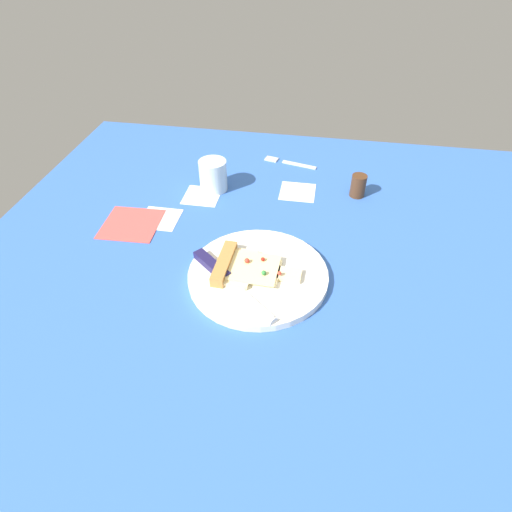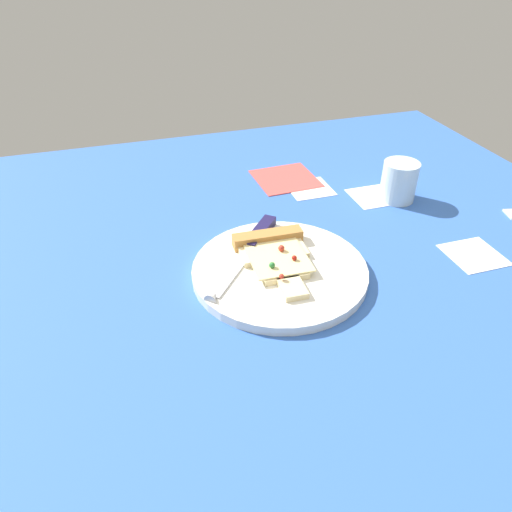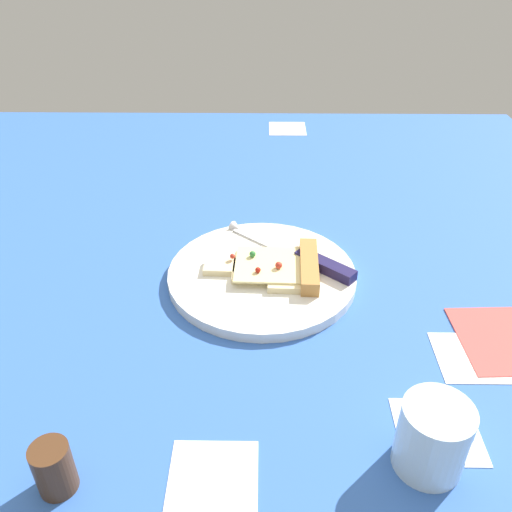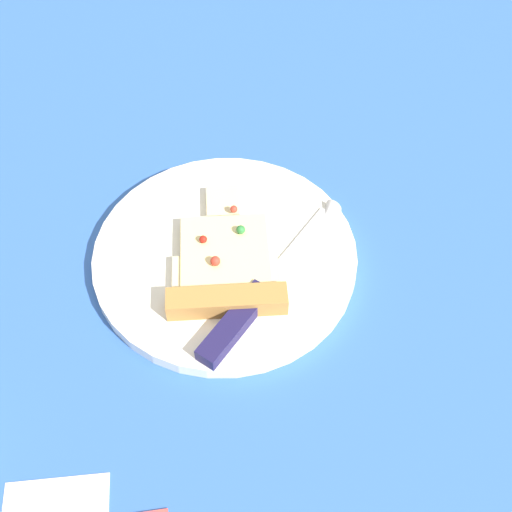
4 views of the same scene
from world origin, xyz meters
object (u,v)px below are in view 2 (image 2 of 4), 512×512
drinking_glass (399,181)px  plate (280,271)px  knife (250,247)px  pizza_slice (275,254)px  napkin (286,178)px

drinking_glass → plate: bearing=118.4°
knife → drinking_glass: 36.55cm
plate → knife: size_ratio=1.44×
pizza_slice → drinking_glass: bearing=-153.3°
pizza_slice → drinking_glass: size_ratio=2.20×
drinking_glass → napkin: size_ratio=0.62×
plate → pizza_slice: size_ratio=1.60×
drinking_glass → napkin: bearing=50.2°
knife → drinking_glass: drinking_glass is taller
knife → drinking_glass: (11.06, -34.79, 1.85)cm
plate → pizza_slice: bearing=-2.1°
pizza_slice → napkin: (29.84, -12.91, -2.15)cm
napkin → drinking_glass: bearing=-129.8°
pizza_slice → napkin: pizza_slice is taller
pizza_slice → plate: bearing=90.0°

